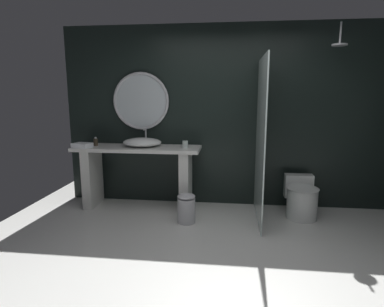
% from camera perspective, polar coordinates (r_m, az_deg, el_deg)
% --- Properties ---
extents(ground_plane, '(5.76, 5.76, 0.00)m').
position_cam_1_polar(ground_plane, '(3.24, 5.43, -19.71)').
color(ground_plane, silver).
extents(back_wall_panel, '(4.80, 0.10, 2.60)m').
position_cam_1_polar(back_wall_panel, '(4.71, 6.28, 6.50)').
color(back_wall_panel, black).
rests_on(back_wall_panel, ground_plane).
extents(vanity_counter, '(1.79, 0.55, 0.89)m').
position_cam_1_polar(vanity_counter, '(4.67, -9.62, -2.84)').
color(vanity_counter, silver).
rests_on(vanity_counter, ground_plane).
extents(vessel_sink, '(0.55, 0.45, 0.24)m').
position_cam_1_polar(vessel_sink, '(4.60, -8.88, 2.00)').
color(vessel_sink, white).
rests_on(vessel_sink, vanity_counter).
extents(tumbler_cup, '(0.08, 0.08, 0.10)m').
position_cam_1_polar(tumbler_cup, '(4.43, -1.22, 1.66)').
color(tumbler_cup, silver).
rests_on(tumbler_cup, vanity_counter).
extents(soap_dispenser, '(0.06, 0.06, 0.13)m').
position_cam_1_polar(soap_dispenser, '(4.82, -16.82, 1.99)').
color(soap_dispenser, '#3D3323').
rests_on(soap_dispenser, vanity_counter).
extents(round_wall_mirror, '(0.84, 0.04, 0.84)m').
position_cam_1_polar(round_wall_mirror, '(4.79, -9.11, 9.22)').
color(round_wall_mirror, '#B7B7BC').
extents(shower_glass_panel, '(0.02, 1.11, 2.08)m').
position_cam_1_polar(shower_glass_panel, '(4.15, 12.10, 2.19)').
color(shower_glass_panel, silver).
rests_on(shower_glass_panel, ground_plane).
extents(rain_shower_head, '(0.19, 0.19, 0.28)m').
position_cam_1_polar(rain_shower_head, '(4.56, 24.87, 17.49)').
color(rain_shower_head, '#B7B7BC').
extents(toilet, '(0.41, 0.58, 0.53)m').
position_cam_1_polar(toilet, '(4.56, 18.91, -7.66)').
color(toilet, white).
rests_on(toilet, ground_plane).
extents(waste_bin, '(0.23, 0.23, 0.38)m').
position_cam_1_polar(waste_bin, '(4.15, -1.01, -9.69)').
color(waste_bin, '#B7B7BC').
rests_on(waste_bin, ground_plane).
extents(folded_hand_towel, '(0.27, 0.23, 0.07)m').
position_cam_1_polar(folded_hand_towel, '(4.70, -19.01, 1.38)').
color(folded_hand_towel, white).
rests_on(folded_hand_towel, vanity_counter).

